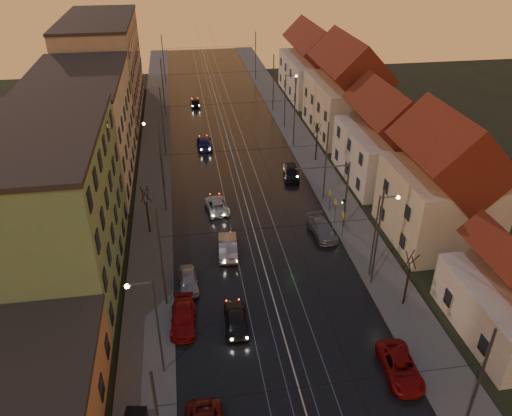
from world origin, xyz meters
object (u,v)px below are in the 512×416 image
driving_car_3 (204,143)px  traffic_light_mast (337,188)px  parked_left_3 (188,280)px  driving_car_0 (236,318)px  driving_car_1 (228,246)px  parked_right_0 (400,367)px  parked_right_1 (322,229)px  parked_right_2 (291,172)px  driving_car_4 (195,102)px  street_lamp_3 (287,96)px  driving_car_2 (217,205)px  street_lamp_1 (379,228)px  street_lamp_0 (152,319)px  street_lamp_2 (158,147)px  parked_left_2 (183,318)px

driving_car_3 → traffic_light_mast: bearing=116.6°
parked_left_3 → driving_car_0: bearing=-60.2°
driving_car_1 → driving_car_0: bearing=91.6°
parked_right_0 → parked_right_1: parked_right_1 is taller
parked_right_2 → driving_car_3: bearing=138.8°
driving_car_4 → parked_right_2: 30.21m
driving_car_4 → parked_right_0: (10.74, -58.84, 0.04)m
street_lamp_3 → driving_car_4: street_lamp_3 is taller
driving_car_2 → parked_right_0: size_ratio=0.96×
street_lamp_1 → street_lamp_3: bearing=90.0°
street_lamp_0 → street_lamp_1: 19.89m
street_lamp_0 → driving_car_3: street_lamp_0 is taller
driving_car_2 → parked_right_2: bearing=-153.8°
traffic_light_mast → driving_car_3: size_ratio=1.49×
street_lamp_2 → driving_car_4: 29.03m
street_lamp_2 → driving_car_1: street_lamp_2 is taller
parked_left_3 → parked_right_0: 18.07m
street_lamp_1 → parked_right_2: street_lamp_1 is taller
driving_car_0 → driving_car_3: 34.86m
street_lamp_2 → driving_car_0: (5.73, -24.25, -4.15)m
street_lamp_0 → parked_left_2: street_lamp_0 is taller
street_lamp_2 → parked_right_0: size_ratio=1.66×
driving_car_0 → driving_car_3: bearing=-87.0°
street_lamp_0 → driving_car_4: size_ratio=2.17×
street_lamp_1 → parked_left_2: 17.33m
street_lamp_1 → traffic_light_mast: (-1.11, 8.00, -0.29)m
street_lamp_3 → driving_car_2: size_ratio=1.74×
driving_car_2 → street_lamp_3: bearing=-125.9°
street_lamp_0 → parked_right_2: street_lamp_0 is taller
street_lamp_1 → parked_left_3: size_ratio=2.07×
driving_car_2 → driving_car_3: driving_car_3 is taller
street_lamp_0 → parked_left_3: (2.35, 9.01, -4.23)m
driving_car_1 → parked_left_3: bearing=53.1°
parked_right_1 → parked_right_2: (-0.33, 12.61, 0.06)m
traffic_light_mast → driving_car_4: size_ratio=1.95×
driving_car_0 → parked_left_2: driving_car_0 is taller
street_lamp_1 → driving_car_1: bearing=155.9°
driving_car_0 → parked_right_2: (9.58, 23.91, 0.01)m
driving_car_3 → parked_left_2: size_ratio=1.07×
parked_right_2 → parked_right_0: bearing=-80.9°
parked_right_0 → street_lamp_2: bearing=121.4°
parked_right_0 → parked_right_1: bearing=95.2°
parked_left_3 → street_lamp_0: bearing=-107.5°
driving_car_1 → parked_right_0: size_ratio=0.99×
street_lamp_2 → driving_car_3: street_lamp_2 is taller
street_lamp_3 → driving_car_3: bearing=-156.7°
street_lamp_1 → parked_right_2: bearing=98.4°
traffic_light_mast → driving_car_3: (-11.39, 22.61, -3.90)m
traffic_light_mast → driving_car_2: (-11.25, 5.44, -3.96)m
driving_car_1 → driving_car_2: size_ratio=1.04×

